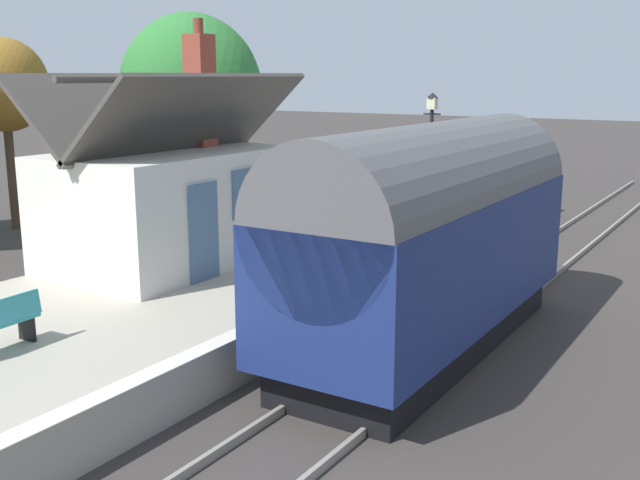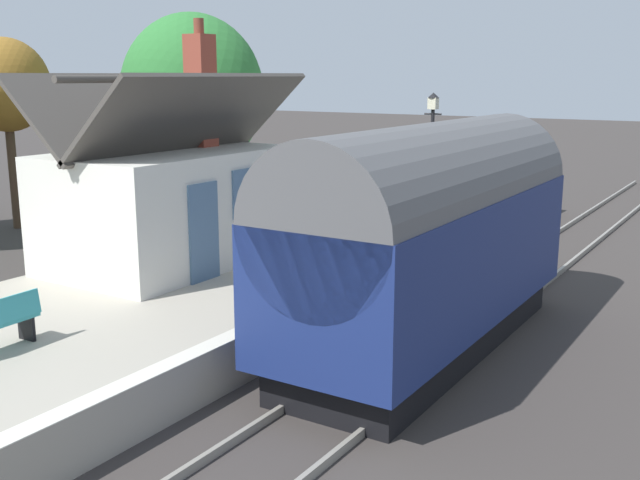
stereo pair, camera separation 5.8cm
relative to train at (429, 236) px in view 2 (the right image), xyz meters
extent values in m
plane|color=#383330|center=(0.17, 0.90, -2.21)|extent=(160.00, 160.00, 0.00)
cube|color=#A39B8C|center=(0.17, 5.14, -1.78)|extent=(32.00, 6.49, 0.87)
cube|color=beige|center=(0.17, 2.08, -1.33)|extent=(32.00, 0.36, 0.02)
cube|color=gray|center=(0.17, -0.72, -2.14)|extent=(52.00, 0.08, 0.14)
cube|color=gray|center=(0.17, 0.72, -2.14)|extent=(52.00, 0.08, 0.14)
cube|color=black|center=(-0.01, 0.00, -1.86)|extent=(7.64, 2.29, 0.70)
cube|color=navy|center=(-0.01, 0.00, -0.36)|extent=(8.31, 2.70, 2.30)
cylinder|color=#515154|center=(-0.01, 0.00, 0.79)|extent=(8.31, 2.65, 2.65)
cube|color=black|center=(-0.01, 1.36, -0.08)|extent=(7.06, 0.03, 0.80)
cylinder|color=black|center=(2.49, 0.00, -1.86)|extent=(0.70, 2.16, 0.70)
cylinder|color=black|center=(-2.50, 0.00, -1.86)|extent=(0.70, 2.16, 0.70)
cube|color=black|center=(4.17, 0.00, 0.04)|extent=(0.04, 2.16, 0.90)
cylinder|color=#F2EDCC|center=(4.19, 0.00, -0.94)|extent=(0.06, 0.24, 0.24)
cube|color=red|center=(4.23, 0.00, -1.39)|extent=(0.16, 2.56, 0.24)
cube|color=silver|center=(-0.07, 6.52, -0.04)|extent=(5.41, 3.48, 2.61)
cube|color=#47423D|center=(-0.07, 5.65, 2.07)|extent=(5.91, 1.99, 1.85)
cube|color=#47423D|center=(-0.07, 7.39, 2.07)|extent=(5.91, 1.99, 1.85)
cylinder|color=#47423D|center=(-0.07, 6.52, 2.88)|extent=(5.91, 0.16, 0.16)
cube|color=brown|center=(1.18, 6.52, 2.58)|extent=(0.56, 0.56, 2.62)
cylinder|color=brown|center=(1.18, 6.52, 4.07)|extent=(0.24, 0.24, 0.36)
cube|color=slate|center=(-0.90, 4.76, -0.29)|extent=(0.90, 0.06, 2.10)
cube|color=slate|center=(0.50, 4.76, 0.36)|extent=(0.80, 0.05, 1.10)
cube|color=teal|center=(9.89, 4.89, -0.89)|extent=(1.41, 0.44, 0.06)
cube|color=teal|center=(9.88, 4.71, -0.66)|extent=(1.40, 0.15, 0.40)
cube|color=black|center=(9.33, 4.91, -1.12)|extent=(0.07, 0.36, 0.44)
cube|color=black|center=(10.45, 4.88, -1.12)|extent=(0.07, 0.36, 0.44)
cube|color=teal|center=(-5.86, 4.62, -0.66)|extent=(1.40, 0.16, 0.40)
cube|color=black|center=(-5.30, 4.82, -1.12)|extent=(0.07, 0.36, 0.44)
cylinder|color=gray|center=(4.54, 7.26, -1.18)|extent=(0.51, 0.51, 0.32)
ellipsoid|color=#4C8C2D|center=(4.54, 7.26, -0.80)|extent=(0.64, 0.64, 0.55)
cone|color=#E22443|center=(4.54, 7.26, -0.58)|extent=(0.13, 0.13, 0.25)
cube|color=gray|center=(10.33, 6.67, -1.15)|extent=(0.85, 0.32, 0.39)
ellipsoid|color=olive|center=(10.33, 6.67, -0.84)|extent=(0.77, 0.29, 0.29)
cylinder|color=black|center=(6.64, 2.93, 0.36)|extent=(0.10, 0.10, 3.40)
cylinder|color=black|center=(6.64, 2.93, 1.91)|extent=(0.05, 0.50, 0.05)
cube|color=beige|center=(6.64, 2.93, 2.20)|extent=(0.24, 0.24, 0.32)
cone|color=black|center=(6.64, 2.93, 2.42)|extent=(0.32, 0.32, 0.14)
cylinder|color=#4C3828|center=(7.00, 11.98, -0.87)|extent=(0.36, 0.36, 2.70)
ellipsoid|color=#2D7233|center=(7.00, 11.98, 2.35)|extent=(4.71, 4.96, 5.34)
cylinder|color=#4C3828|center=(3.22, 16.81, -0.33)|extent=(0.30, 0.30, 3.77)
ellipsoid|color=olive|center=(3.22, 16.81, 2.64)|extent=(3.01, 2.72, 3.10)
camera|label=1|loc=(-12.70, -5.50, 2.95)|focal=42.00mm
camera|label=2|loc=(-12.66, -5.55, 2.95)|focal=42.00mm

